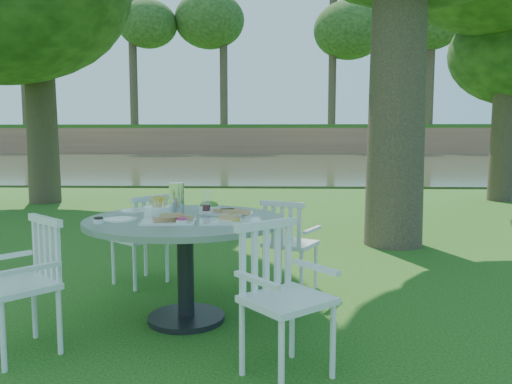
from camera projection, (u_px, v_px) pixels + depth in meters
ground at (255, 290)px, 4.39m from camera, size 140.00×140.00×0.00m
table at (185, 237)px, 3.60m from camera, size 1.42×1.42×0.76m
chair_ne at (287, 239)px, 4.29m from camera, size 0.53×0.52×0.80m
chair_nw at (145, 233)px, 4.51m from camera, size 0.56×0.57×0.82m
chair_sw at (31, 274)px, 3.11m from camera, size 0.58×0.58×0.84m
chair_se at (277, 286)px, 2.82m from camera, size 0.59×0.59×0.86m
tableware at (182, 210)px, 3.64m from camera, size 1.14×0.77×0.23m
river at (271, 163)px, 27.25m from camera, size 100.00×28.00×0.12m
far_bank at (276, 72)px, 44.46m from camera, size 100.00×18.00×15.20m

